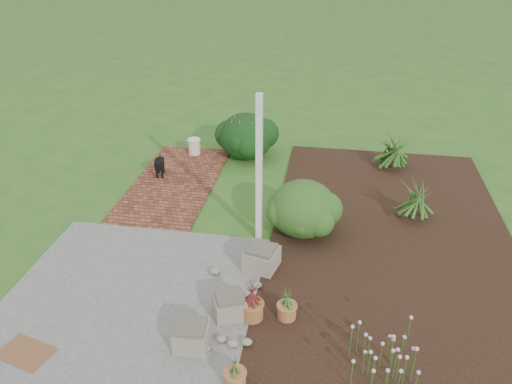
% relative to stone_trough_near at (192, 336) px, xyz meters
% --- Properties ---
extents(ground, '(80.00, 80.00, 0.00)m').
position_rel_stone_trough_near_xyz_m(ground, '(0.12, 2.47, -0.18)').
color(ground, '#276620').
rests_on(ground, ground).
extents(concrete_patio, '(3.50, 3.50, 0.04)m').
position_rel_stone_trough_near_xyz_m(concrete_patio, '(-1.13, 0.72, -0.16)').
color(concrete_patio, '#5E5E5C').
rests_on(concrete_patio, ground).
extents(brick_path, '(1.60, 3.50, 0.04)m').
position_rel_stone_trough_near_xyz_m(brick_path, '(-1.58, 4.22, -0.16)').
color(brick_path, '#592C1C').
rests_on(brick_path, ground).
extents(garden_bed, '(4.00, 7.00, 0.03)m').
position_rel_stone_trough_near_xyz_m(garden_bed, '(2.62, 2.97, -0.16)').
color(garden_bed, black).
rests_on(garden_bed, ground).
extents(veranda_post, '(0.10, 0.10, 2.50)m').
position_rel_stone_trough_near_xyz_m(veranda_post, '(0.42, 2.57, 1.07)').
color(veranda_post, white).
rests_on(veranda_post, ground).
extents(stone_trough_near, '(0.45, 0.45, 0.28)m').
position_rel_stone_trough_near_xyz_m(stone_trough_near, '(0.00, 0.00, 0.00)').
color(stone_trough_near, '#716D58').
rests_on(stone_trough_near, concrete_patio).
extents(stone_trough_mid, '(0.54, 0.54, 0.27)m').
position_rel_stone_trough_near_xyz_m(stone_trough_mid, '(0.34, 0.62, -0.00)').
color(stone_trough_mid, gray).
rests_on(stone_trough_mid, concrete_patio).
extents(stone_trough_far, '(0.56, 0.56, 0.31)m').
position_rel_stone_trough_near_xyz_m(stone_trough_far, '(0.60, 1.71, 0.02)').
color(stone_trough_far, gray).
rests_on(stone_trough_far, concrete_patio).
extents(coir_doormat, '(0.72, 0.56, 0.02)m').
position_rel_stone_trough_near_xyz_m(coir_doormat, '(-1.98, -0.47, -0.13)').
color(coir_doormat, brown).
rests_on(coir_doormat, concrete_patio).
extents(black_dog, '(0.24, 0.53, 0.46)m').
position_rel_stone_trough_near_xyz_m(black_dog, '(-1.94, 4.41, 0.14)').
color(black_dog, black).
rests_on(black_dog, brick_path).
extents(cream_ceramic_urn, '(0.33, 0.33, 0.35)m').
position_rel_stone_trough_near_xyz_m(cream_ceramic_urn, '(-1.55, 5.63, 0.04)').
color(cream_ceramic_urn, '#F0E7C6').
rests_on(cream_ceramic_urn, brick_path).
extents(evergreen_shrub, '(1.30, 1.30, 0.96)m').
position_rel_stone_trough_near_xyz_m(evergreen_shrub, '(1.13, 2.82, 0.33)').
color(evergreen_shrub, '#19390F').
rests_on(evergreen_shrub, garden_bed).
extents(agapanthus_clump_back, '(1.18, 1.18, 0.84)m').
position_rel_stone_trough_near_xyz_m(agapanthus_clump_back, '(3.03, 3.60, 0.27)').
color(agapanthus_clump_back, '#1A4311').
rests_on(agapanthus_clump_back, garden_bed).
extents(agapanthus_clump_front, '(1.30, 1.30, 0.89)m').
position_rel_stone_trough_near_xyz_m(agapanthus_clump_front, '(2.81, 5.67, 0.29)').
color(agapanthus_clump_front, '#173E0F').
rests_on(agapanthus_clump_front, garden_bed).
extents(pink_flower_patch, '(0.93, 0.93, 0.55)m').
position_rel_stone_trough_near_xyz_m(pink_flower_patch, '(2.27, -0.02, 0.12)').
color(pink_flower_patch, '#113D0F').
rests_on(pink_flower_patch, garden_bed).
extents(terracotta_pot_bronze, '(0.33, 0.33, 0.24)m').
position_rel_stone_trough_near_xyz_m(terracotta_pot_bronze, '(0.64, 0.62, -0.03)').
color(terracotta_pot_bronze, '#9B6034').
rests_on(terracotta_pot_bronze, garden_bed).
extents(terracotta_pot_small_left, '(0.29, 0.29, 0.21)m').
position_rel_stone_trough_near_xyz_m(terracotta_pot_small_left, '(1.10, 0.70, -0.04)').
color(terracotta_pot_small_left, '#AD683A').
rests_on(terracotta_pot_small_left, garden_bed).
extents(terracotta_pot_small_right, '(0.31, 0.31, 0.21)m').
position_rel_stone_trough_near_xyz_m(terracotta_pot_small_right, '(0.64, -0.51, -0.04)').
color(terracotta_pot_small_right, '#AC663A').
rests_on(terracotta_pot_small_right, garden_bed).
extents(purple_flowering_bush, '(1.38, 1.38, 1.03)m').
position_rel_stone_trough_near_xyz_m(purple_flowering_bush, '(-0.38, 5.77, 0.34)').
color(purple_flowering_bush, black).
rests_on(purple_flowering_bush, ground).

